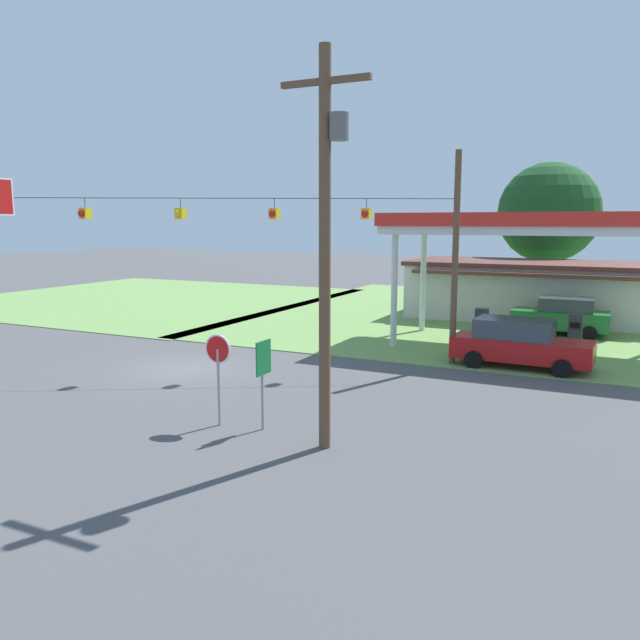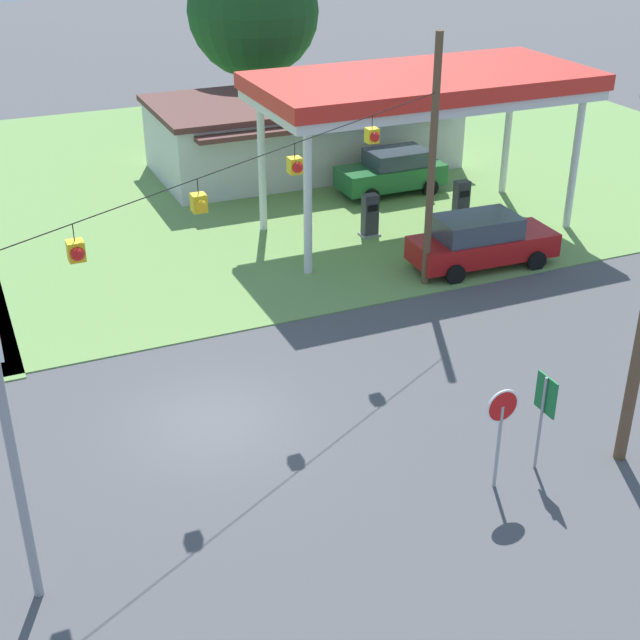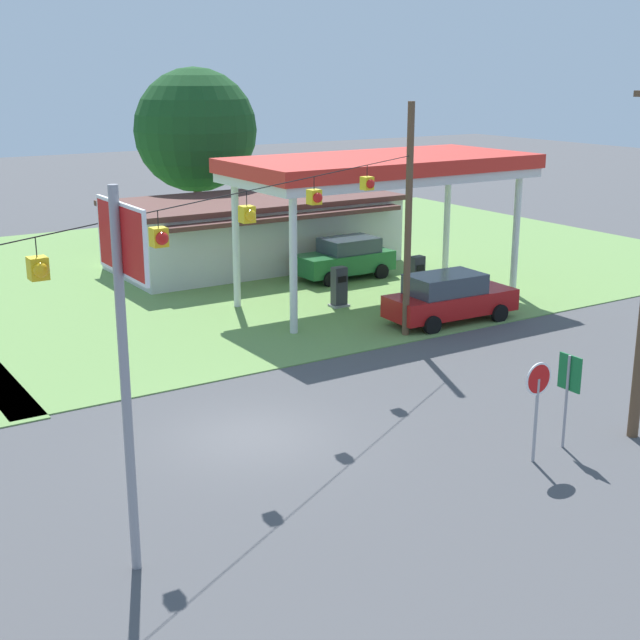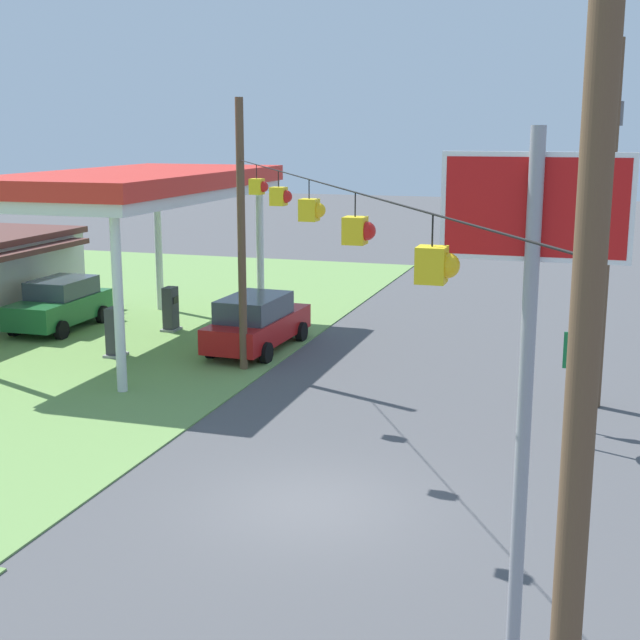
# 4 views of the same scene
# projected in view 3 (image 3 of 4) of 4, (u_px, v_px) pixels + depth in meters

# --- Properties ---
(ground_plane) EXTENTS (160.00, 160.00, 0.00)m
(ground_plane) POSITION_uv_depth(u_px,v_px,m) (252.00, 437.00, 22.83)
(ground_plane) COLOR #4C4C4F
(grass_verge_station_corner) EXTENTS (36.00, 28.00, 0.04)m
(grass_verge_station_corner) POSITION_uv_depth(u_px,v_px,m) (308.00, 258.00, 44.34)
(grass_verge_station_corner) COLOR #6B934C
(grass_verge_station_corner) RESTS_ON ground
(gas_station_canopy) EXTENTS (12.05, 5.74, 5.82)m
(gas_station_canopy) POSITION_uv_depth(u_px,v_px,m) (381.00, 169.00, 34.78)
(gas_station_canopy) COLOR silver
(gas_station_canopy) RESTS_ON ground
(gas_station_store) EXTENTS (13.36, 6.86, 3.25)m
(gas_station_store) POSITION_uv_depth(u_px,v_px,m) (255.00, 231.00, 42.35)
(gas_station_store) COLOR silver
(gas_station_store) RESTS_ON ground
(fuel_pump_near) EXTENTS (0.71, 0.56, 1.62)m
(fuel_pump_near) POSITION_uv_depth(u_px,v_px,m) (339.00, 288.00, 35.00)
(fuel_pump_near) COLOR gray
(fuel_pump_near) RESTS_ON ground
(fuel_pump_far) EXTENTS (0.71, 0.56, 1.62)m
(fuel_pump_far) POSITION_uv_depth(u_px,v_px,m) (417.00, 276.00, 37.01)
(fuel_pump_far) COLOR gray
(fuel_pump_far) RESTS_ON ground
(car_at_pumps_front) EXTENTS (5.10, 2.25, 1.85)m
(car_at_pumps_front) POSITION_uv_depth(u_px,v_px,m) (449.00, 297.00, 32.86)
(car_at_pumps_front) COLOR #AD1414
(car_at_pumps_front) RESTS_ON ground
(car_at_pumps_rear) EXTENTS (4.47, 2.16, 1.84)m
(car_at_pumps_rear) POSITION_uv_depth(u_px,v_px,m) (345.00, 258.00, 39.75)
(car_at_pumps_rear) COLOR #1E602D
(car_at_pumps_rear) RESTS_ON ground
(stop_sign_roadside) EXTENTS (0.80, 0.08, 2.50)m
(stop_sign_roadside) POSITION_uv_depth(u_px,v_px,m) (538.00, 390.00, 20.90)
(stop_sign_roadside) COLOR #99999E
(stop_sign_roadside) RESTS_ON ground
(stop_sign_overhead) EXTENTS (0.22, 2.21, 7.23)m
(stop_sign_overhead) POSITION_uv_depth(u_px,v_px,m) (123.00, 301.00, 15.46)
(stop_sign_overhead) COLOR gray
(stop_sign_overhead) RESTS_ON ground
(route_sign) EXTENTS (0.10, 0.70, 2.40)m
(route_sign) POSITION_uv_depth(u_px,v_px,m) (569.00, 382.00, 21.76)
(route_sign) COLOR gray
(route_sign) RESTS_ON ground
(signal_span_gantry) EXTENTS (17.92, 10.24, 8.07)m
(signal_span_gantry) POSITION_uv_depth(u_px,v_px,m) (248.00, 266.00, 21.60)
(signal_span_gantry) COLOR brown
(signal_span_gantry) RESTS_ON ground
(tree_behind_station) EXTENTS (6.38, 6.38, 9.21)m
(tree_behind_station) POSITION_uv_depth(u_px,v_px,m) (195.00, 130.00, 46.29)
(tree_behind_station) COLOR #4C3828
(tree_behind_station) RESTS_ON ground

